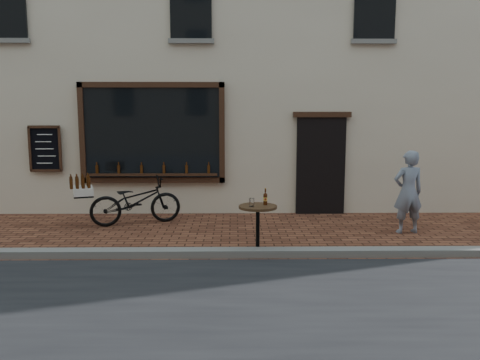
{
  "coord_description": "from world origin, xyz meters",
  "views": [
    {
      "loc": [
        -0.08,
        -7.08,
        2.27
      ],
      "look_at": [
        0.03,
        1.2,
        1.1
      ],
      "focal_mm": 35.0,
      "sensor_mm": 36.0,
      "label": 1
    }
  ],
  "objects": [
    {
      "name": "ground",
      "position": [
        0.0,
        0.0,
        0.0
      ],
      "size": [
        90.0,
        90.0,
        0.0
      ],
      "primitive_type": "plane",
      "color": "#50281A",
      "rests_on": "ground"
    },
    {
      "name": "shop_building",
      "position": [
        0.0,
        6.5,
        5.0
      ],
      "size": [
        28.0,
        6.2,
        10.0
      ],
      "color": "beige",
      "rests_on": "ground"
    },
    {
      "name": "kerb",
      "position": [
        0.0,
        0.2,
        0.06
      ],
      "size": [
        90.0,
        0.25,
        0.12
      ],
      "primitive_type": "cube",
      "color": "slate",
      "rests_on": "ground"
    },
    {
      "name": "cargo_bicycle",
      "position": [
        -2.14,
        2.45,
        0.5
      ],
      "size": [
        2.21,
        1.29,
        1.04
      ],
      "rotation": [
        0.0,
        0.0,
        1.92
      ],
      "color": "black",
      "rests_on": "ground"
    },
    {
      "name": "pedestrian",
      "position": [
        3.25,
        1.67,
        0.8
      ],
      "size": [
        0.62,
        0.45,
        1.59
      ],
      "primitive_type": "imported",
      "rotation": [
        0.0,
        0.0,
        3.26
      ],
      "color": "gray",
      "rests_on": "ground"
    },
    {
      "name": "bistro_table",
      "position": [
        0.31,
        0.35,
        0.57
      ],
      "size": [
        0.62,
        0.62,
        1.07
      ],
      "color": "black",
      "rests_on": "ground"
    }
  ]
}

